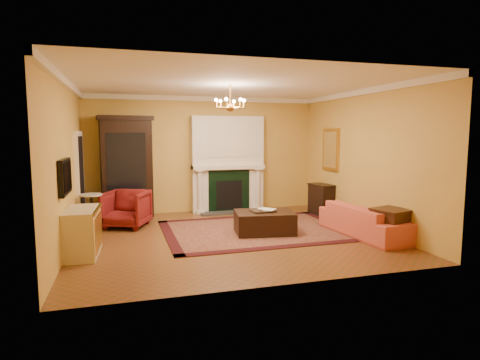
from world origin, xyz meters
name	(u,v)px	position (x,y,z in m)	size (l,w,h in m)	color
floor	(231,236)	(0.00, 0.00, -0.01)	(6.00, 5.50, 0.02)	brown
ceiling	(230,83)	(0.00, 0.00, 3.01)	(6.00, 5.50, 0.02)	white
wall_back	(204,155)	(0.00, 2.76, 1.50)	(6.00, 0.02, 3.00)	gold
wall_front	(284,176)	(0.00, -2.76, 1.50)	(6.00, 0.02, 3.00)	gold
wall_left	(66,165)	(-3.01, 0.00, 1.50)	(0.02, 5.50, 3.00)	gold
wall_right	(364,159)	(3.01, 0.00, 1.50)	(0.02, 5.50, 3.00)	gold
fireplace	(228,166)	(0.60, 2.57, 1.19)	(1.90, 0.70, 2.50)	silver
crown_molding	(219,92)	(0.00, 0.96, 2.94)	(6.00, 5.50, 0.12)	white
doorway	(80,180)	(-2.95, 1.70, 1.05)	(0.08, 1.05, 2.10)	silver
tv_panel	(65,177)	(-2.95, -0.60, 1.35)	(0.09, 0.95, 0.58)	black
gilt_mirror	(331,150)	(2.97, 1.40, 1.65)	(0.06, 0.76, 1.05)	gold
chandelier	(230,105)	(0.00, 0.00, 2.61)	(0.63, 0.55, 0.53)	#B97E32
oriental_rug	(257,230)	(0.66, 0.30, 0.01)	(3.88, 2.91, 0.02)	#420E10
china_cabinet	(127,169)	(-1.97, 2.49, 1.18)	(1.18, 0.54, 2.37)	black
wingback_armchair	(126,207)	(-2.00, 1.36, 0.45)	(0.87, 0.81, 0.89)	maroon
pedestal_table	(92,210)	(-2.70, 1.16, 0.46)	(0.45, 0.45, 0.80)	black
commode	(82,232)	(-2.73, -0.55, 0.40)	(0.50, 1.07, 0.80)	#BEB38B
coral_sofa	(366,215)	(2.62, -0.72, 0.42)	(2.14, 0.62, 0.84)	#D16242
end_table	(391,227)	(2.72, -1.39, 0.32)	(0.54, 0.54, 0.63)	#371F0F
console_table	(322,200)	(2.78, 1.46, 0.37)	(0.38, 0.67, 0.75)	black
leather_ottoman	(264,222)	(0.72, 0.01, 0.23)	(1.17, 0.85, 0.44)	black
ottoman_tray	(263,211)	(0.69, 0.03, 0.47)	(0.47, 0.37, 0.03)	black
book_a	(262,204)	(0.66, -0.01, 0.62)	(0.20, 0.03, 0.27)	gray
book_b	(265,203)	(0.74, 0.04, 0.63)	(0.21, 0.02, 0.28)	gray
topiary_left	(200,156)	(-0.15, 2.53, 1.47)	(0.17, 0.17, 0.45)	gray
topiary_right	(254,156)	(1.31, 2.53, 1.47)	(0.16, 0.16, 0.43)	gray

